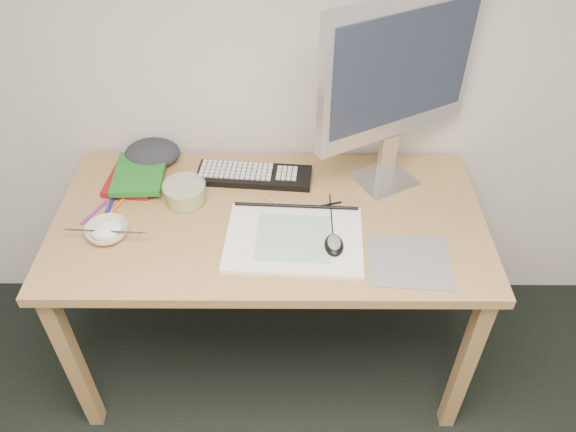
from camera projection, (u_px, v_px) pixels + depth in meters
name	position (u px, v px, depth m)	size (l,w,h in m)	color
desk	(270.00, 235.00, 1.88)	(1.40, 0.70, 0.75)	#A2804A
mousepad	(410.00, 261.00, 1.68)	(0.24, 0.22, 0.00)	slate
sketchpad	(294.00, 239.00, 1.74)	(0.42, 0.30, 0.01)	white
keyboard	(254.00, 175.00, 1.97)	(0.40, 0.13, 0.02)	black
monitor	(399.00, 75.00, 1.70)	(0.51, 0.30, 0.65)	silver
mouse	(334.00, 243.00, 1.70)	(0.06, 0.09, 0.03)	black
rice_bowl	(107.00, 232.00, 1.74)	(0.13, 0.13, 0.04)	white
chopsticks	(104.00, 231.00, 1.71)	(0.02, 0.02, 0.25)	silver
fruit_tub	(185.00, 193.00, 1.86)	(0.14, 0.14, 0.07)	gold
book_red	(133.00, 178.00, 1.97)	(0.16, 0.22, 0.02)	maroon
book_green	(139.00, 174.00, 1.95)	(0.17, 0.23, 0.02)	#1C7021
cloth_lump	(152.00, 153.00, 2.03)	(0.17, 0.14, 0.07)	#292E32
pencil_pink	(276.00, 212.00, 1.84)	(0.01, 0.01, 0.19)	#D06884
pencil_tan	(284.00, 209.00, 1.85)	(0.01, 0.01, 0.20)	tan
pencil_black	(315.00, 207.00, 1.86)	(0.01, 0.01, 0.18)	black
marker_blue	(110.00, 204.00, 1.86)	(0.01, 0.01, 0.14)	#1D1B97
marker_orange	(121.00, 202.00, 1.87)	(0.01, 0.01, 0.12)	orange
marker_purple	(94.00, 212.00, 1.84)	(0.01, 0.01, 0.12)	purple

